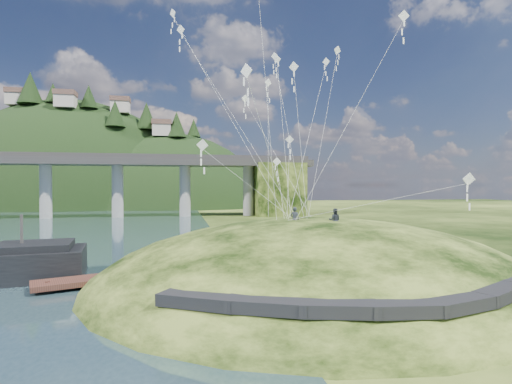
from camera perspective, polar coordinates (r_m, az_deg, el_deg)
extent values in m
plane|color=black|center=(28.59, -5.77, -14.41)|extent=(320.00, 320.00, 0.00)
ellipsoid|color=black|center=(32.56, 8.58, -15.23)|extent=(36.00, 32.00, 13.00)
cube|color=black|center=(20.26, -8.02, -14.96)|extent=(4.32, 3.62, 0.71)
cube|color=black|center=(19.06, 1.66, -15.79)|extent=(4.10, 2.97, 0.61)
cube|color=black|center=(19.02, 11.56, -15.87)|extent=(3.85, 2.37, 0.62)
cube|color=black|center=(19.96, 20.35, -15.23)|extent=(3.62, 1.83, 0.66)
cube|color=black|center=(21.77, 27.03, -13.88)|extent=(3.82, 2.27, 0.68)
cube|color=black|center=(24.33, 31.32, -12.10)|extent=(4.11, 2.97, 0.71)
cylinder|color=gray|center=(101.83, -27.83, 0.27)|extent=(2.60, 2.60, 13.00)
cylinder|color=gray|center=(98.46, -19.17, 0.31)|extent=(2.60, 2.60, 13.00)
cylinder|color=gray|center=(97.47, -10.11, 0.34)|extent=(2.60, 2.60, 13.00)
cylinder|color=gray|center=(98.93, -1.10, 0.37)|extent=(2.60, 2.60, 13.00)
cube|color=black|center=(100.49, 3.12, 0.37)|extent=(12.00, 11.00, 13.00)
ellipsoid|color=black|center=(158.55, -24.69, -4.01)|extent=(96.00, 68.00, 88.00)
ellipsoid|color=black|center=(146.53, -11.96, -5.92)|extent=(76.00, 56.00, 72.00)
cone|color=black|center=(153.08, -29.54, 12.80)|extent=(8.01, 8.01, 10.54)
cone|color=black|center=(150.25, -27.01, 12.52)|extent=(4.97, 4.97, 6.54)
cone|color=black|center=(145.40, -22.78, 12.46)|extent=(5.83, 5.83, 7.67)
cone|color=black|center=(137.94, -19.49, 10.54)|extent=(6.47, 6.47, 8.51)
cone|color=black|center=(143.80, -15.37, 10.43)|extent=(7.13, 7.13, 9.38)
cone|color=black|center=(137.98, -11.28, 9.43)|extent=(6.56, 6.56, 8.63)
cone|color=black|center=(143.59, -8.89, 9.03)|extent=(4.88, 4.88, 6.42)
cube|color=#C1B3A5|center=(157.22, -30.94, 11.26)|extent=(6.00, 5.00, 4.00)
cube|color=brown|center=(157.73, -30.95, 12.23)|extent=(6.40, 5.40, 1.60)
cube|color=#C1B3A5|center=(144.45, -25.56, 11.55)|extent=(6.00, 5.00, 4.00)
cube|color=brown|center=(144.97, -25.57, 12.60)|extent=(6.40, 5.40, 1.60)
cube|color=#C1B3A5|center=(147.19, -18.80, 11.35)|extent=(6.00, 5.00, 4.00)
cube|color=brown|center=(147.70, -18.80, 12.38)|extent=(6.40, 5.40, 1.60)
cube|color=#C1B3A5|center=(138.77, -13.32, 8.55)|extent=(6.00, 5.00, 4.00)
cube|color=brown|center=(139.15, -13.32, 9.65)|extent=(6.40, 5.40, 1.60)
cube|color=black|center=(36.99, -29.06, -6.77)|extent=(6.11, 5.32, 0.55)
cylinder|color=#2D2B2B|center=(37.02, -30.48, -4.91)|extent=(0.22, 0.22, 2.76)
cube|color=#371C16|center=(33.59, -16.07, -11.24)|extent=(15.38, 7.39, 0.39)
cylinder|color=#371C16|center=(32.71, -27.65, -12.14)|extent=(0.33, 0.33, 1.10)
cylinder|color=#371C16|center=(33.02, -21.77, -11.98)|extent=(0.33, 0.33, 1.10)
cylinder|color=#371C16|center=(33.65, -16.07, -11.70)|extent=(0.33, 0.33, 1.10)
cylinder|color=#371C16|center=(34.59, -10.64, -11.33)|extent=(0.33, 0.33, 1.10)
cylinder|color=#371C16|center=(35.81, -5.56, -10.89)|extent=(0.33, 0.33, 1.10)
imported|color=#22262E|center=(30.64, 5.56, -2.13)|extent=(0.83, 0.76, 1.91)
imported|color=#22262E|center=(30.30, 11.18, -2.31)|extent=(1.06, 0.96, 1.78)
cube|color=silver|center=(35.17, 1.74, 15.34)|extent=(0.64, 0.33, 0.69)
cube|color=silver|center=(35.05, 1.74, 14.56)|extent=(0.08, 0.07, 0.40)
cube|color=silver|center=(34.93, 1.74, 13.78)|extent=(0.08, 0.07, 0.40)
cube|color=silver|center=(34.83, 1.74, 12.99)|extent=(0.08, 0.07, 0.40)
cube|color=silver|center=(40.82, -1.56, 13.18)|extent=(0.77, 0.35, 0.81)
cube|color=silver|center=(40.71, -1.56, 12.39)|extent=(0.10, 0.08, 0.47)
cube|color=silver|center=(40.60, -1.56, 11.59)|extent=(0.10, 0.08, 0.47)
cube|color=silver|center=(40.49, -1.56, 10.78)|extent=(0.10, 0.08, 0.47)
cube|color=silver|center=(39.90, 3.06, 18.43)|extent=(0.62, 0.45, 0.71)
cube|color=silver|center=(39.75, 3.06, 17.71)|extent=(0.10, 0.04, 0.43)
cube|color=silver|center=(39.60, 3.06, 16.99)|extent=(0.10, 0.04, 0.43)
cube|color=silver|center=(39.46, 3.06, 16.26)|extent=(0.10, 0.04, 0.43)
cube|color=silver|center=(35.91, 20.36, 22.52)|extent=(0.87, 0.22, 0.88)
cube|color=silver|center=(35.69, 20.35, 21.59)|extent=(0.11, 0.03, 0.51)
cube|color=silver|center=(35.47, 20.35, 20.65)|extent=(0.11, 0.03, 0.51)
cube|color=silver|center=(35.26, 20.34, 19.69)|extent=(0.11, 0.03, 0.51)
cube|color=silver|center=(28.75, -7.66, 6.67)|extent=(0.85, 0.26, 0.83)
cube|color=silver|center=(28.69, -7.66, 5.47)|extent=(0.11, 0.06, 0.49)
cube|color=silver|center=(28.65, -7.66, 4.26)|extent=(0.11, 0.06, 0.49)
cube|color=silver|center=(28.62, -7.65, 3.06)|extent=(0.11, 0.06, 0.49)
cube|color=silver|center=(40.46, 4.82, 7.48)|extent=(0.83, 0.30, 0.85)
cube|color=silver|center=(40.40, 4.82, 6.63)|extent=(0.11, 0.04, 0.50)
cube|color=silver|center=(40.34, 4.82, 5.78)|extent=(0.11, 0.04, 0.50)
cube|color=silver|center=(40.30, 4.81, 4.92)|extent=(0.11, 0.04, 0.50)
cube|color=silver|center=(40.60, 9.99, 17.87)|extent=(0.53, 0.59, 0.74)
cube|color=silver|center=(40.44, 9.99, 17.15)|extent=(0.09, 0.07, 0.44)
cube|color=silver|center=(40.30, 9.98, 16.42)|extent=(0.09, 0.07, 0.44)
cube|color=silver|center=(40.16, 9.98, 15.69)|extent=(0.09, 0.07, 0.44)
cube|color=silver|center=(39.88, -10.71, 21.84)|extent=(0.74, 0.47, 0.82)
cube|color=silver|center=(39.67, -10.71, 21.04)|extent=(0.11, 0.05, 0.49)
cube|color=silver|center=(39.47, -10.71, 20.23)|extent=(0.11, 0.05, 0.49)
cube|color=silver|center=(39.28, -10.70, 19.42)|extent=(0.11, 0.05, 0.49)
cube|color=silver|center=(40.94, 2.65, 18.82)|extent=(0.56, 0.51, 0.69)
cube|color=silver|center=(40.79, 2.65, 18.13)|extent=(0.09, 0.05, 0.42)
cube|color=silver|center=(40.64, 2.65, 17.44)|extent=(0.09, 0.05, 0.42)
cube|color=silver|center=(40.50, 2.65, 16.75)|extent=(0.09, 0.05, 0.42)
cube|color=silver|center=(32.83, 5.42, 17.38)|extent=(0.64, 0.55, 0.78)
cube|color=silver|center=(32.68, 5.42, 16.42)|extent=(0.10, 0.06, 0.47)
cube|color=silver|center=(32.53, 5.42, 15.45)|extent=(0.10, 0.06, 0.47)
cube|color=silver|center=(32.39, 5.42, 14.48)|extent=(0.10, 0.06, 0.47)
cube|color=silver|center=(30.32, 28.13, 1.64)|extent=(0.88, 0.23, 0.87)
cube|color=silver|center=(30.32, 28.12, 0.47)|extent=(0.11, 0.03, 0.51)
cube|color=silver|center=(30.33, 28.11, -0.71)|extent=(0.11, 0.03, 0.51)
cube|color=silver|center=(30.36, 28.10, -1.88)|extent=(0.11, 0.03, 0.51)
cube|color=silver|center=(38.52, -11.81, 23.72)|extent=(0.48, 0.62, 0.73)
cube|color=silver|center=(38.32, -11.81, 22.98)|extent=(0.09, 0.07, 0.44)
cube|color=silver|center=(38.12, -11.81, 22.24)|extent=(0.09, 0.07, 0.44)
cube|color=silver|center=(37.93, -11.81, 21.49)|extent=(0.09, 0.07, 0.44)
cube|color=silver|center=(22.72, -1.38, 16.92)|extent=(0.56, 0.62, 0.79)
cube|color=silver|center=(22.57, -1.38, 15.55)|extent=(0.09, 0.08, 0.46)
cube|color=silver|center=(22.44, -1.38, 14.16)|extent=(0.09, 0.08, 0.46)
cube|color=silver|center=(22.32, -1.38, 12.75)|extent=(0.09, 0.08, 0.46)
cube|color=silver|center=(40.60, 2.99, 4.36)|extent=(0.85, 0.18, 0.85)
cube|color=silver|center=(40.57, 2.99, 3.52)|extent=(0.11, 0.04, 0.49)
cube|color=silver|center=(40.55, 2.99, 2.67)|extent=(0.11, 0.04, 0.49)
cube|color=silver|center=(40.54, 2.99, 1.82)|extent=(0.11, 0.04, 0.49)
cube|color=silver|center=(40.58, 11.55, 19.21)|extent=(0.78, 0.34, 0.80)
cube|color=silver|center=(40.40, 11.55, 18.43)|extent=(0.10, 0.08, 0.48)
cube|color=silver|center=(40.23, 11.55, 17.64)|extent=(0.10, 0.08, 0.48)
cube|color=silver|center=(40.07, 11.54, 16.84)|extent=(0.10, 0.08, 0.48)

